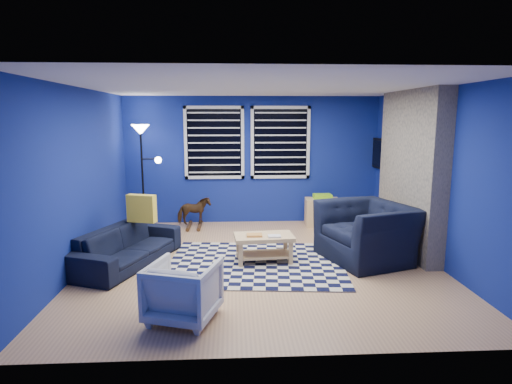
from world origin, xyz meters
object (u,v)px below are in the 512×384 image
armchair_bent (183,291)px  floor_lamp (142,144)px  coffee_table (264,243)px  sofa (128,246)px  armchair_big (367,232)px  cabinet (322,212)px  tv (382,154)px  rocking_horse (194,211)px

armchair_bent → floor_lamp: bearing=-55.8°
coffee_table → floor_lamp: bearing=136.2°
sofa → coffee_table: bearing=-69.5°
armchair_big → cabinet: 2.05m
tv → armchair_bent: 5.14m
armchair_bent → tv: bearing=-114.6°
tv → coffee_table: size_ratio=1.13×
sofa → coffee_table: (1.96, -0.02, 0.02)m
floor_lamp → armchair_bent: bearing=-73.2°
sofa → cabinet: (3.24, 2.04, 0.01)m
coffee_table → floor_lamp: size_ratio=0.45×
armchair_big → rocking_horse: armchair_big is taller
armchair_bent → cabinet: (2.25, 3.81, -0.03)m
tv → armchair_bent: bearing=-132.0°
floor_lamp → tv: bearing=-0.4°
armchair_bent → rocking_horse: size_ratio=1.12×
coffee_table → rocking_horse: bearing=120.1°
rocking_horse → coffee_table: 2.37m
tv → cabinet: bearing=176.1°
rocking_horse → cabinet: cabinet is taller
armchair_bent → rocking_horse: bearing=-69.2°
tv → armchair_big: size_ratio=0.78×
tv → floor_lamp: size_ratio=0.51×
armchair_bent → cabinet: cabinet is taller
tv → rocking_horse: 3.74m
rocking_horse → tv: bearing=-113.0°
sofa → tv: bearing=-44.7°
armchair_big → floor_lamp: bearing=-137.3°
floor_lamp → coffee_table: bearing=-43.8°
tv → armchair_big: 2.35m
sofa → rocking_horse: size_ratio=3.03×
armchair_big → floor_lamp: size_ratio=0.66×
armchair_big → floor_lamp: 4.30m
rocking_horse → floor_lamp: bearing=70.7°
cabinet → floor_lamp: (-3.39, -0.05, 1.33)m
sofa → floor_lamp: (-0.14, 1.99, 1.33)m
tv → sofa: bearing=-155.7°
rocking_horse → cabinet: bearing=-111.7°
tv → armchair_big: tv is taller
sofa → armchair_big: armchair_big is taller
coffee_table → cabinet: size_ratio=1.32×
tv → armchair_bent: (-3.36, -3.73, -1.09)m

